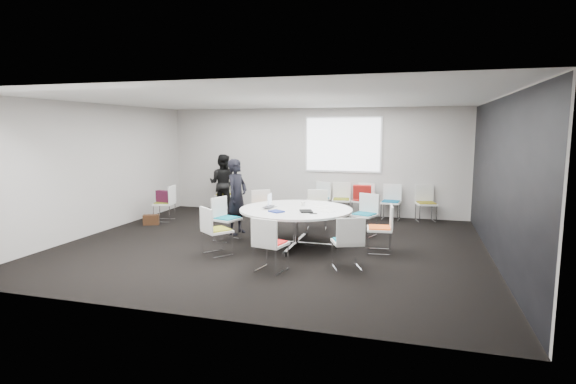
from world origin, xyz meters
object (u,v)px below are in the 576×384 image
(chair_ring_e, at_px, (227,227))
(chair_back_c, at_px, (363,207))
(chair_back_e, at_px, (426,210))
(laptop, at_px, (271,207))
(maroon_bag, at_px, (164,196))
(chair_person_back, at_px, (226,201))
(person_main, at_px, (237,197))
(chair_ring_a, at_px, (380,238))
(chair_back_d, at_px, (391,209))
(conference_table, at_px, (296,218))
(chair_ring_b, at_px, (364,223))
(cup, at_px, (303,204))
(chair_back_b, at_px, (341,206))
(chair_ring_h, at_px, (347,252))
(chair_ring_c, at_px, (317,217))
(chair_back_a, at_px, (319,205))
(chair_ring_f, at_px, (217,240))
(chair_ring_g, at_px, (271,254))
(brown_bag, at_px, (151,220))
(chair_ring_d, at_px, (264,217))
(person_back, at_px, (223,183))
(chair_spare_left, at_px, (165,210))

(chair_ring_e, xyz_separation_m, chair_back_c, (2.39, 3.09, 0.00))
(chair_ring_e, distance_m, chair_back_e, 4.99)
(laptop, xyz_separation_m, maroon_bag, (-3.24, 1.43, -0.12))
(chair_person_back, relative_size, person_main, 0.54)
(chair_person_back, height_order, laptop, chair_person_back)
(chair_ring_a, height_order, chair_back_d, same)
(conference_table, xyz_separation_m, chair_back_c, (0.94, 3.08, -0.26))
(chair_ring_b, xyz_separation_m, cup, (-1.13, -0.88, 0.50))
(chair_ring_e, height_order, chair_back_b, same)
(chair_ring_h, relative_size, chair_back_d, 1.00)
(chair_ring_c, distance_m, cup, 1.30)
(chair_ring_b, height_order, chair_back_a, same)
(chair_ring_a, distance_m, person_main, 3.21)
(conference_table, distance_m, chair_ring_f, 1.61)
(chair_ring_g, bearing_deg, chair_back_d, 83.76)
(chair_back_e, bearing_deg, chair_back_a, -14.59)
(brown_bag, bearing_deg, chair_ring_f, -36.53)
(chair_back_d, xyz_separation_m, brown_bag, (-5.42, -2.17, -0.16))
(chair_ring_d, bearing_deg, chair_back_d, 174.58)
(person_main, height_order, person_back, person_main)
(laptop, bearing_deg, chair_ring_e, 87.66)
(chair_ring_h, xyz_separation_m, maroon_bag, (-4.90, 2.55, 0.34))
(chair_back_b, bearing_deg, chair_back_e, 172.99)
(chair_ring_d, bearing_deg, chair_ring_c, 156.75)
(chair_back_b, height_order, laptop, chair_back_b)
(chair_ring_b, relative_size, chair_ring_d, 1.00)
(chair_ring_a, bearing_deg, person_back, 49.72)
(chair_ring_g, relative_size, chair_back_d, 1.00)
(chair_ring_h, height_order, chair_back_d, same)
(chair_ring_d, bearing_deg, chair_back_b, -167.43)
(chair_back_d, bearing_deg, conference_table, 67.81)
(chair_back_c, bearing_deg, chair_back_d, -162.49)
(laptop, bearing_deg, person_main, 57.16)
(chair_back_a, distance_m, chair_spare_left, 3.90)
(chair_ring_g, distance_m, chair_spare_left, 4.79)
(conference_table, bearing_deg, maroon_bag, 160.10)
(chair_ring_c, distance_m, chair_back_e, 2.85)
(chair_back_b, bearing_deg, chair_ring_c, 72.29)
(chair_back_d, bearing_deg, chair_ring_b, 82.60)
(chair_person_back, bearing_deg, chair_ring_f, 113.10)
(chair_back_d, distance_m, brown_bag, 5.84)
(chair_back_c, relative_size, cup, 9.78)
(chair_ring_h, height_order, chair_person_back, same)
(person_back, bearing_deg, maroon_bag, 57.92)
(chair_ring_c, relative_size, chair_ring_e, 1.00)
(chair_ring_h, xyz_separation_m, chair_person_back, (-4.03, 4.29, 0.00))
(chair_ring_b, bearing_deg, chair_back_b, -45.04)
(chair_ring_h, bearing_deg, laptop, 123.41)
(chair_back_b, bearing_deg, chair_ring_b, 106.24)
(chair_ring_b, xyz_separation_m, chair_person_back, (-4.04, 1.89, 0.00))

